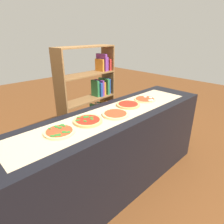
{
  "coord_description": "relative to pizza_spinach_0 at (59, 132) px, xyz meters",
  "views": [
    {
      "loc": [
        -1.21,
        -1.25,
        1.65
      ],
      "look_at": [
        0.0,
        0.0,
        0.93
      ],
      "focal_mm": 30.71,
      "sensor_mm": 36.0,
      "label": 1
    }
  ],
  "objects": [
    {
      "name": "ground_plane",
      "position": [
        0.57,
        -0.01,
        -0.92
      ],
      "size": [
        12.0,
        12.0,
        0.0
      ],
      "primitive_type": "plane",
      "color": "brown"
    },
    {
      "name": "counter",
      "position": [
        0.57,
        -0.01,
        -0.47
      ],
      "size": [
        2.5,
        0.63,
        0.91
      ],
      "primitive_type": "cube",
      "color": "black",
      "rests_on": "ground_plane"
    },
    {
      "name": "parchment_paper",
      "position": [
        0.57,
        -0.01,
        -0.01
      ],
      "size": [
        2.06,
        0.42,
        0.0
      ],
      "primitive_type": "cube",
      "color": "tan",
      "rests_on": "counter"
    },
    {
      "name": "pizza_spinach_0",
      "position": [
        0.0,
        0.0,
        0.0
      ],
      "size": [
        0.25,
        0.25,
        0.03
      ],
      "color": "#E5C17F",
      "rests_on": "parchment_paper"
    },
    {
      "name": "pizza_spinach_1",
      "position": [
        0.29,
        0.0,
        0.0
      ],
      "size": [
        0.26,
        0.26,
        0.03
      ],
      "color": "tan",
      "rests_on": "parchment_paper"
    },
    {
      "name": "pizza_plain_2",
      "position": [
        0.57,
        -0.06,
        -0.0
      ],
      "size": [
        0.26,
        0.26,
        0.02
      ],
      "color": "#E5C17F",
      "rests_on": "parchment_paper"
    },
    {
      "name": "pizza_plain_3",
      "position": [
        0.86,
        0.03,
        0.0
      ],
      "size": [
        0.26,
        0.26,
        0.02
      ],
      "color": "tan",
      "rests_on": "parchment_paper"
    },
    {
      "name": "pizza_mozzarella_4",
      "position": [
        1.15,
        0.02,
        -0.0
      ],
      "size": [
        0.25,
        0.25,
        0.02
      ],
      "color": "#E5C17F",
      "rests_on": "parchment_paper"
    },
    {
      "name": "bookshelf",
      "position": [
        1.1,
        0.93,
        -0.19
      ],
      "size": [
        0.93,
        0.32,
        1.49
      ],
      "color": "brown",
      "rests_on": "ground_plane"
    }
  ]
}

